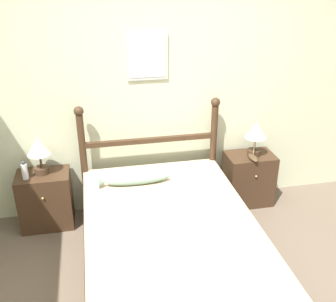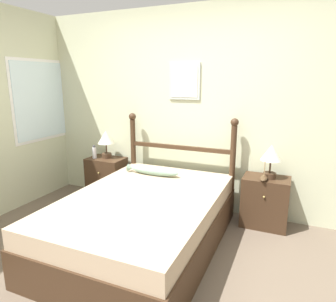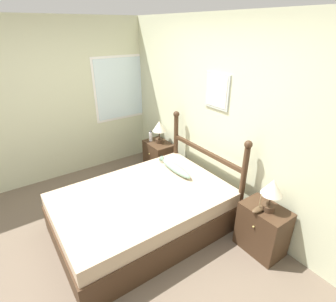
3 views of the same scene
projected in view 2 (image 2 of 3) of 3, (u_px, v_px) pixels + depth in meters
ground_plane at (126, 280)px, 2.56m from camera, size 16.00×16.00×0.00m
wall_back at (193, 111)px, 3.81m from camera, size 6.40×0.08×2.55m
bed at (143, 221)px, 3.04m from camera, size 1.43×2.10×0.54m
headboard at (180, 158)px, 3.85m from camera, size 1.46×0.09×1.23m
nightstand_left at (107, 178)px, 4.29m from camera, size 0.51×0.37×0.59m
nightstand_right at (265, 202)px, 3.46m from camera, size 0.51×0.37×0.59m
table_lamp_left at (106, 140)px, 4.18m from camera, size 0.23×0.23×0.38m
table_lamp_right at (271, 156)px, 3.31m from camera, size 0.23×0.23×0.38m
bottle at (94, 152)px, 4.20m from camera, size 0.06×0.06×0.19m
model_boat at (264, 178)px, 3.29m from camera, size 0.08×0.20×0.22m
fish_pillow at (153, 171)px, 3.62m from camera, size 0.67×0.13×0.10m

